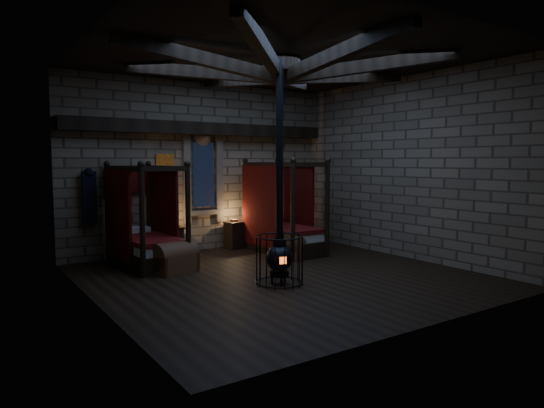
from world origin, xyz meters
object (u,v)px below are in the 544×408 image
stove (279,253)px  trunk_right (297,245)px  bed_left (145,241)px  bed_right (282,230)px  trunk_left (174,258)px

stove → trunk_right: bearing=65.0°
bed_left → trunk_right: 3.42m
bed_right → trunk_right: bearing=-101.6°
trunk_left → trunk_right: trunk_right is taller
trunk_left → stove: 2.33m
stove → bed_right: bearing=73.0°
bed_left → stove: size_ratio=0.53×
bed_left → bed_right: 3.37m
bed_right → stove: size_ratio=0.55×
bed_left → trunk_left: size_ratio=2.16×
bed_right → trunk_left: (-3.10, -0.62, -0.26)m
bed_left → trunk_right: size_ratio=2.08×
stove → trunk_left: bearing=141.2°
bed_right → trunk_left: size_ratio=2.23×
bed_left → trunk_left: bed_left is taller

